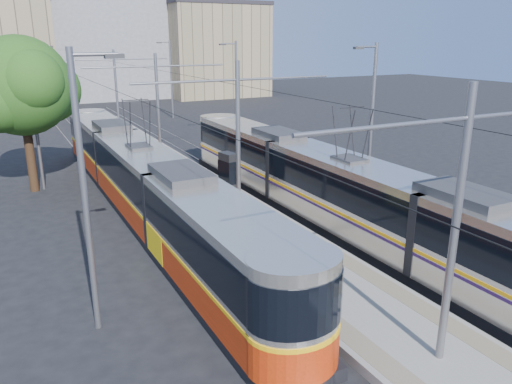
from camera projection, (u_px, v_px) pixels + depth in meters
ground at (344, 299)px, 16.40m from camera, size 160.00×160.00×0.00m
platform at (176, 174)px, 30.76m from camera, size 4.00×50.00×0.30m
tactile_strip_left at (153, 175)px, 30.07m from camera, size 0.70×50.00×0.01m
tactile_strip_right at (198, 169)px, 31.35m from camera, size 0.70×50.00×0.01m
rails at (176, 177)px, 30.80m from camera, size 8.71×70.00×0.03m
tram_left at (141, 180)px, 23.86m from camera, size 2.43×29.68×5.50m
tram_right at (348, 193)px, 21.40m from camera, size 2.43×29.84×5.50m
catenary at (189, 109)px, 27.06m from camera, size 9.20×70.00×7.00m
street_lamps at (153, 102)px, 32.96m from camera, size 15.18×38.22×8.00m
shelter at (228, 173)px, 25.89m from camera, size 0.81×1.12×2.27m
tree at (28, 87)px, 26.65m from camera, size 5.79×5.35×8.41m
building_centre at (107, 45)px, 71.12m from camera, size 18.36×14.28×14.63m
building_right at (214, 50)px, 72.43m from camera, size 14.28×10.20×13.14m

